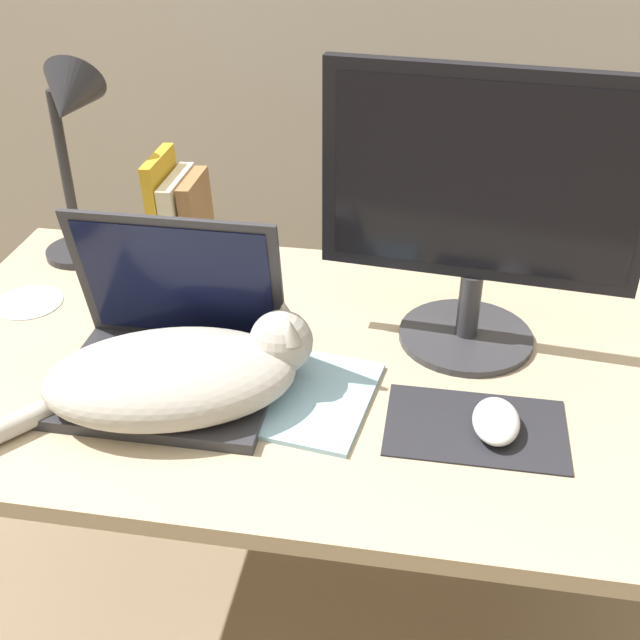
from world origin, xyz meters
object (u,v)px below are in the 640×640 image
at_px(laptop, 170,353).
at_px(cat, 181,374).
at_px(computer_mouse, 496,421).
at_px(notepad, 298,394).
at_px(desk_lamp, 70,133).
at_px(book_row, 181,220).
at_px(external_monitor, 481,205).
at_px(cd_disc, 29,302).

relative_size(laptop, cat, 0.73).
height_order(computer_mouse, notepad, computer_mouse).
distance_m(computer_mouse, desk_lamp, 0.89).
bearing_deg(laptop, book_row, 104.51).
bearing_deg(external_monitor, cat, -149.27).
xyz_separation_m(laptop, cat, (0.04, -0.06, 0.01)).
bearing_deg(desk_lamp, cd_disc, -108.32).
height_order(book_row, desk_lamp, desk_lamp).
relative_size(cat, cd_disc, 3.72).
xyz_separation_m(laptop, notepad, (0.20, -0.01, -0.05)).
relative_size(external_monitor, computer_mouse, 4.82).
bearing_deg(computer_mouse, cd_disc, 164.89).
xyz_separation_m(book_row, desk_lamp, (-0.18, -0.02, 0.16)).
distance_m(book_row, desk_lamp, 0.25).
bearing_deg(notepad, cat, -164.43).
bearing_deg(external_monitor, cd_disc, -179.19).
height_order(laptop, desk_lamp, desk_lamp).
xyz_separation_m(computer_mouse, notepad, (-0.29, 0.03, -0.02)).
distance_m(notepad, cd_disc, 0.56).
bearing_deg(notepad, laptop, 176.54).
xyz_separation_m(cat, desk_lamp, (-0.31, 0.39, 0.21)).
height_order(desk_lamp, notepad, desk_lamp).
distance_m(computer_mouse, cd_disc, 0.84).
relative_size(book_row, cd_disc, 1.86).
bearing_deg(cd_disc, notepad, -19.51).
height_order(book_row, notepad, book_row).
relative_size(external_monitor, cd_disc, 4.06).
relative_size(computer_mouse, desk_lamp, 0.25).
bearing_deg(computer_mouse, notepad, 173.34).
bearing_deg(cat, desk_lamp, 128.38).
bearing_deg(notepad, desk_lamp, 143.86).
relative_size(cat, book_row, 2.00).
bearing_deg(book_row, cd_disc, -143.46).
relative_size(external_monitor, notepad, 1.96).
height_order(computer_mouse, cd_disc, computer_mouse).
relative_size(laptop, cd_disc, 2.72).
relative_size(book_row, notepad, 0.90).
height_order(cat, external_monitor, external_monitor).
xyz_separation_m(external_monitor, computer_mouse, (0.04, -0.23, -0.22)).
xyz_separation_m(cat, cd_disc, (-0.36, 0.23, -0.05)).
xyz_separation_m(external_monitor, book_row, (-0.53, 0.16, -0.14)).
relative_size(laptop, notepad, 1.31).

